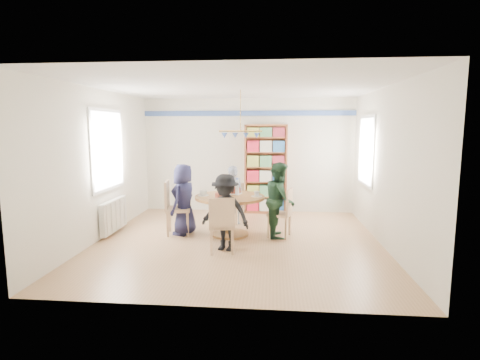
# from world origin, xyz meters

# --- Properties ---
(ground) EXTENTS (5.00, 5.00, 0.00)m
(ground) POSITION_xyz_m (0.00, 0.00, 0.00)
(ground) COLOR tan
(room_shell) EXTENTS (5.00, 5.00, 5.00)m
(room_shell) POSITION_xyz_m (-0.26, 0.87, 1.65)
(room_shell) COLOR white
(room_shell) RESTS_ON ground
(radiator) EXTENTS (0.12, 1.00, 0.60)m
(radiator) POSITION_xyz_m (-2.42, 0.30, 0.35)
(radiator) COLOR silver
(radiator) RESTS_ON ground
(dining_table) EXTENTS (1.30, 1.30, 0.75)m
(dining_table) POSITION_xyz_m (-0.19, 0.38, 0.56)
(dining_table) COLOR brown
(dining_table) RESTS_ON ground
(chair_left) EXTENTS (0.52, 0.52, 1.02)m
(chair_left) POSITION_xyz_m (-1.25, 0.34, 0.56)
(chair_left) COLOR #D4AC82
(chair_left) RESTS_ON ground
(chair_right) EXTENTS (0.49, 0.49, 0.90)m
(chair_right) POSITION_xyz_m (0.81, 0.34, 0.50)
(chair_right) COLOR #D4AC82
(chair_right) RESTS_ON ground
(chair_far) EXTENTS (0.48, 0.48, 0.85)m
(chair_far) POSITION_xyz_m (-0.20, 1.36, 0.47)
(chair_far) COLOR #D4AC82
(chair_far) RESTS_ON ground
(chair_near) EXTENTS (0.48, 0.48, 0.93)m
(chair_near) POSITION_xyz_m (-0.20, -0.67, 0.51)
(chair_near) COLOR #D4AC82
(chair_near) RESTS_ON ground
(person_left) EXTENTS (0.59, 0.75, 1.34)m
(person_left) POSITION_xyz_m (-1.06, 0.37, 0.67)
(person_left) COLOR #1A1B3A
(person_left) RESTS_ON ground
(person_right) EXTENTS (0.55, 0.70, 1.39)m
(person_right) POSITION_xyz_m (0.74, 0.37, 0.70)
(person_right) COLOR #1A3521
(person_right) RESTS_ON ground
(person_far) EXTENTS (0.45, 0.30, 1.24)m
(person_far) POSITION_xyz_m (-0.23, 1.24, 0.62)
(person_far) COLOR gray
(person_far) RESTS_ON ground
(person_near) EXTENTS (0.92, 0.68, 1.27)m
(person_near) POSITION_xyz_m (-0.16, -0.49, 0.63)
(person_near) COLOR black
(person_near) RESTS_ON ground
(bookshelf) EXTENTS (0.99, 0.30, 2.09)m
(bookshelf) POSITION_xyz_m (0.43, 2.34, 1.03)
(bookshelf) COLOR brown
(bookshelf) RESTS_ON ground
(tableware) EXTENTS (1.21, 1.21, 0.32)m
(tableware) POSITION_xyz_m (-0.22, 0.41, 0.82)
(tableware) COLOR white
(tableware) RESTS_ON dining_table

